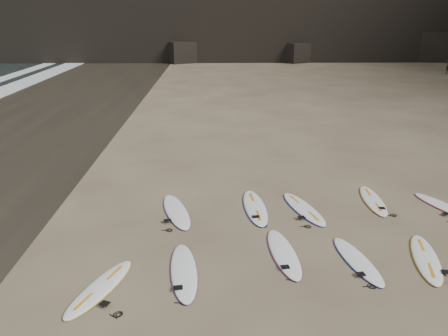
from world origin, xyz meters
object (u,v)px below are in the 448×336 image
object	(u,v)px
surfboard_1	(184,271)
surfboard_4	(426,258)
surfboard_0	(100,288)
surfboard_8	(373,200)
surfboard_2	(284,253)
surfboard_7	(304,208)
surfboard_3	(357,260)
surfboard_9	(444,206)
surfboard_5	(176,211)
surfboard_6	(255,207)

from	to	relation	value
surfboard_1	surfboard_4	bearing A→B (deg)	-2.62
surfboard_0	surfboard_8	xyz separation A→B (m)	(7.95, 4.68, 0.00)
surfboard_2	surfboard_1	bearing A→B (deg)	-168.91
surfboard_0	surfboard_7	world-z (taller)	surfboard_7
surfboard_3	surfboard_7	bearing A→B (deg)	93.22
surfboard_0	surfboard_9	size ratio (longest dim) A/B	1.04
surfboard_5	surfboard_8	distance (m)	6.55
surfboard_4	surfboard_9	world-z (taller)	surfboard_4
surfboard_3	surfboard_6	xyz separation A→B (m)	(-2.31, 3.23, 0.01)
surfboard_4	surfboard_8	bearing A→B (deg)	105.75
surfboard_6	surfboard_1	bearing A→B (deg)	-123.50
surfboard_0	surfboard_2	distance (m)	4.66
surfboard_8	surfboard_7	bearing A→B (deg)	-162.94
surfboard_3	surfboard_7	distance (m)	3.19
surfboard_1	surfboard_8	xyz separation A→B (m)	(6.07, 4.06, -0.00)
surfboard_1	surfboard_8	bearing A→B (deg)	27.16
surfboard_4	surfboard_5	bearing A→B (deg)	170.10
surfboard_4	surfboard_0	bearing A→B (deg)	-158.39
surfboard_1	surfboard_5	size ratio (longest dim) A/B	0.97
surfboard_2	surfboard_9	xyz separation A→B (m)	(5.65, 2.76, -0.00)
surfboard_3	surfboard_6	size ratio (longest dim) A/B	0.87
surfboard_6	surfboard_9	distance (m)	6.14
surfboard_0	surfboard_6	xyz separation A→B (m)	(3.95, 4.23, 0.01)
surfboard_9	surfboard_7	bearing A→B (deg)	158.49
surfboard_3	surfboard_4	world-z (taller)	surfboard_4
surfboard_4	surfboard_7	bearing A→B (deg)	144.06
surfboard_5	surfboard_8	world-z (taller)	surfboard_5
surfboard_2	surfboard_3	xyz separation A→B (m)	(1.82, -0.40, -0.00)
surfboard_6	surfboard_2	bearing A→B (deg)	-83.83
surfboard_4	surfboard_2	bearing A→B (deg)	-171.36
surfboard_4	surfboard_5	distance (m)	7.24
surfboard_0	surfboard_7	distance (m)	6.86
surfboard_0	surfboard_5	bearing A→B (deg)	92.50
surfboard_1	surfboard_8	size ratio (longest dim) A/B	1.05
surfboard_1	surfboard_3	distance (m)	4.40
surfboard_2	surfboard_6	distance (m)	2.87
surfboard_8	surfboard_9	world-z (taller)	surfboard_8
surfboard_8	surfboard_9	xyz separation A→B (m)	(2.14, -0.52, -0.00)
surfboard_7	surfboard_8	xyz separation A→B (m)	(2.45, 0.58, -0.00)
surfboard_2	surfboard_6	xyz separation A→B (m)	(-0.49, 2.83, 0.00)
surfboard_0	surfboard_2	bearing A→B (deg)	39.78
surfboard_5	surfboard_9	world-z (taller)	surfboard_5
surfboard_9	surfboard_3	bearing A→B (deg)	-162.74
surfboard_3	surfboard_7	world-z (taller)	surfboard_7
surfboard_2	surfboard_7	bearing A→B (deg)	62.72
surfboard_8	surfboard_9	size ratio (longest dim) A/B	1.05
surfboard_0	surfboard_5	distance (m)	4.26
surfboard_1	surfboard_9	xyz separation A→B (m)	(8.21, 3.54, -0.00)
surfboard_0	surfboard_9	xyz separation A→B (m)	(10.09, 4.16, -0.00)
surfboard_5	surfboard_4	bearing A→B (deg)	-40.36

